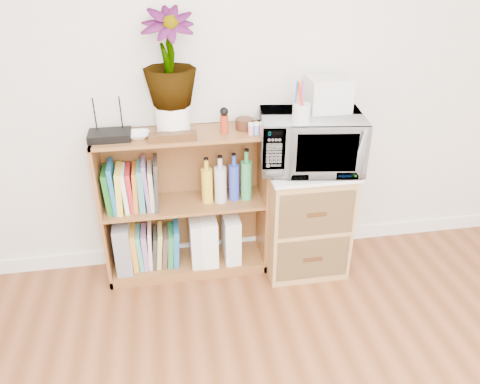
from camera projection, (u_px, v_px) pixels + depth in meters
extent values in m
cube|color=white|center=(237.00, 244.00, 3.27)|extent=(4.00, 0.02, 0.10)
cube|color=brown|center=(185.00, 205.00, 2.89)|extent=(1.00, 0.30, 0.95)
cube|color=#9E7542|center=(304.00, 218.00, 3.00)|extent=(0.50, 0.45, 0.70)
imported|color=white|center=(310.00, 142.00, 2.74)|extent=(0.64, 0.48, 0.32)
cylinder|color=silver|center=(301.00, 113.00, 2.52)|extent=(0.10, 0.10, 0.11)
cube|color=silver|center=(328.00, 94.00, 2.69)|extent=(0.24, 0.20, 0.19)
cube|color=black|center=(110.00, 135.00, 2.58)|extent=(0.23, 0.16, 0.04)
imported|color=white|center=(138.00, 135.00, 2.60)|extent=(0.13, 0.13, 0.03)
cylinder|color=white|center=(173.00, 119.00, 2.64)|extent=(0.19, 0.19, 0.16)
imported|color=#37772F|center=(169.00, 59.00, 2.48)|extent=(0.29, 0.29, 0.51)
cube|color=#38230F|center=(173.00, 137.00, 2.56)|extent=(0.26, 0.07, 0.04)
cylinder|color=#992D12|center=(224.00, 124.00, 2.64)|extent=(0.05, 0.05, 0.11)
cylinder|color=#371B0F|center=(244.00, 124.00, 2.72)|extent=(0.11, 0.11, 0.06)
cube|color=pink|center=(257.00, 130.00, 2.64)|extent=(0.10, 0.04, 0.05)
cube|color=gray|center=(124.00, 244.00, 2.95)|extent=(0.10, 0.26, 0.33)
cube|color=silver|center=(198.00, 238.00, 3.01)|extent=(0.10, 0.25, 0.32)
cube|color=white|center=(208.00, 237.00, 3.02)|extent=(0.10, 0.26, 0.32)
cube|color=silver|center=(231.00, 236.00, 3.04)|extent=(0.10, 0.25, 0.31)
cube|color=#1C6921|center=(108.00, 190.00, 2.75)|extent=(0.04, 0.20, 0.25)
cube|color=#196199|center=(114.00, 186.00, 2.75)|extent=(0.04, 0.20, 0.30)
cube|color=yellow|center=(120.00, 188.00, 2.76)|extent=(0.04, 0.20, 0.27)
cube|color=silver|center=(125.00, 188.00, 2.77)|extent=(0.03, 0.20, 0.25)
cube|color=#B41E28|center=(130.00, 188.00, 2.77)|extent=(0.03, 0.20, 0.25)
cube|color=#C37322|center=(135.00, 188.00, 2.78)|extent=(0.04, 0.20, 0.25)
cube|color=teal|center=(141.00, 186.00, 2.78)|extent=(0.04, 0.20, 0.27)
cube|color=slate|center=(146.00, 183.00, 2.78)|extent=(0.04, 0.20, 0.30)
cube|color=beige|center=(151.00, 186.00, 2.79)|extent=(0.03, 0.20, 0.26)
cube|color=#2B2B2B|center=(156.00, 182.00, 2.78)|extent=(0.04, 0.20, 0.31)
cylinder|color=gold|center=(207.00, 180.00, 2.83)|extent=(0.07, 0.07, 0.28)
cylinder|color=silver|center=(220.00, 178.00, 2.84)|extent=(0.07, 0.07, 0.29)
cylinder|color=blue|center=(234.00, 177.00, 2.85)|extent=(0.06, 0.06, 0.30)
cylinder|color=#369654|center=(246.00, 174.00, 2.86)|extent=(0.07, 0.07, 0.32)
cube|color=orange|center=(135.00, 247.00, 2.97)|extent=(0.04, 0.19, 0.26)
cube|color=teal|center=(140.00, 248.00, 2.98)|extent=(0.04, 0.19, 0.25)
cube|color=#986EA5|center=(145.00, 247.00, 2.98)|extent=(0.04, 0.19, 0.25)
cube|color=beige|center=(150.00, 245.00, 2.98)|extent=(0.03, 0.19, 0.27)
cube|color=#2B2B2B|center=(155.00, 248.00, 3.00)|extent=(0.05, 0.19, 0.23)
cube|color=#BBB856|center=(159.00, 245.00, 3.00)|extent=(0.05, 0.19, 0.25)
cube|color=#4C382B|center=(165.00, 247.00, 3.01)|extent=(0.06, 0.19, 0.23)
cube|color=#20793E|center=(170.00, 246.00, 3.01)|extent=(0.05, 0.19, 0.24)
cube|color=#1C64A8|center=(176.00, 243.00, 3.01)|extent=(0.05, 0.19, 0.26)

